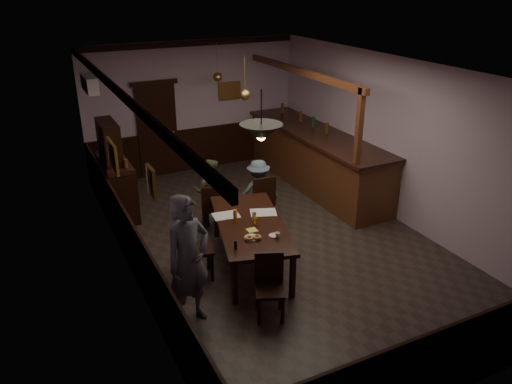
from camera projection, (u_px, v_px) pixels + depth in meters
room at (275, 160)px, 8.22m from camera, size 5.01×8.01×3.01m
dining_table at (250, 226)px, 7.82m from camera, size 1.53×2.38×0.75m
chair_far_left at (212, 206)px, 8.97m from camera, size 0.48×0.48×0.89m
chair_far_right at (262, 199)px, 9.10m from camera, size 0.47×0.47×1.00m
chair_near at (269, 283)px, 6.71m from camera, size 0.51×0.51×0.91m
chair_side at (192, 245)px, 7.52m from camera, size 0.53×0.53×1.03m
person_standing at (188, 261)px, 6.42m from camera, size 0.78×0.64×1.83m
person_seated_left at (210, 192)px, 9.15m from camera, size 0.78×0.74×1.28m
person_seated_right at (258, 190)px, 9.33m from camera, size 0.85×0.60×1.20m
newspaper_left at (226, 215)px, 8.01m from camera, size 0.45×0.35×0.01m
newspaper_right at (263, 212)px, 8.11m from camera, size 0.50×0.43×0.01m
napkin at (252, 230)px, 7.56m from camera, size 0.18×0.18×0.00m
saucer at (274, 235)px, 7.39m from camera, size 0.15×0.15×0.01m
coffee_cup at (277, 235)px, 7.31m from camera, size 0.10×0.10×0.07m
pastry_plate at (252, 238)px, 7.32m from camera, size 0.22×0.22×0.01m
pastry_ring_a at (249, 238)px, 7.26m from camera, size 0.13×0.13×0.04m
pastry_ring_b at (257, 237)px, 7.28m from camera, size 0.13×0.13×0.04m
soda_can at (255, 221)px, 7.70m from camera, size 0.07×0.07×0.12m
beer_glass at (235, 216)px, 7.78m from camera, size 0.06×0.06×0.20m
water_glass at (254, 216)px, 7.84m from camera, size 0.06×0.06×0.15m
pepper_mill at (236, 245)px, 7.00m from camera, size 0.04×0.04×0.14m
sideboard at (116, 178)px, 9.53m from camera, size 0.50×1.40×1.85m
bar_counter at (313, 156)px, 10.95m from camera, size 1.07×4.62×2.58m
door_back at (157, 131)px, 11.28m from camera, size 0.90×0.06×2.10m
ac_unit at (89, 83)px, 9.26m from camera, size 0.20×0.85×0.30m
picture_left_small at (151, 182)px, 5.65m from camera, size 0.04×0.28×0.36m
picture_left_large at (113, 156)px, 7.80m from camera, size 0.04×0.62×0.48m
picture_back at (230, 91)px, 11.72m from camera, size 0.55×0.04×0.42m
pendant_iron at (261, 132)px, 6.40m from camera, size 0.56×0.56×0.66m
pendant_brass_mid at (245, 95)px, 9.07m from camera, size 0.20×0.20×0.81m
pendant_brass_far at (218, 77)px, 10.64m from camera, size 0.20×0.20×0.81m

